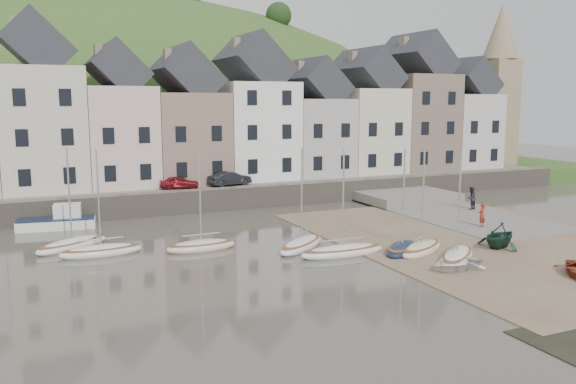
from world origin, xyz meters
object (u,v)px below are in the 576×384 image
rowboat_white (456,263)px  car_right (230,178)px  sailboat_0 (72,244)px  person_dark (471,198)px  person_red (482,215)px  car_left (179,182)px  rowboat_green (499,235)px

rowboat_white → car_right: car_right is taller
sailboat_0 → person_dark: 30.51m
sailboat_0 → car_right: size_ratio=1.68×
person_red → person_dark: size_ratio=0.92×
car_left → rowboat_green: bearing=-136.0°
person_dark → rowboat_white: bearing=26.6°
rowboat_white → car_left: 25.64m
sailboat_0 → person_dark: (30.49, -0.30, 0.78)m
rowboat_green → car_right: 23.66m
person_dark → car_right: 20.14m
person_dark → car_left: 23.93m
rowboat_white → rowboat_green: rowboat_green is taller
car_left → car_right: bearing=-79.4°
rowboat_white → car_left: car_left is taller
rowboat_white → car_right: (-4.35, 24.04, 1.83)m
rowboat_white → person_dark: size_ratio=1.70×
car_left → person_red: bearing=-123.4°
person_red → car_right: size_ratio=0.45×
sailboat_0 → rowboat_green: (23.50, -10.71, 0.58)m
rowboat_green → rowboat_white: bearing=-81.7°
sailboat_0 → person_red: sailboat_0 is taller
person_red → person_dark: person_dark is taller
person_dark → car_right: car_right is taller
car_right → car_left: bearing=76.5°
rowboat_white → person_red: (8.50, 7.40, 0.58)m
sailboat_0 → person_red: bearing=-12.4°
rowboat_white → person_dark: 17.95m
car_left → car_right: size_ratio=0.84×
rowboat_white → person_red: 11.29m
sailboat_0 → rowboat_green: bearing=-24.5°
rowboat_white → rowboat_green: 6.00m
sailboat_0 → car_left: size_ratio=1.99×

